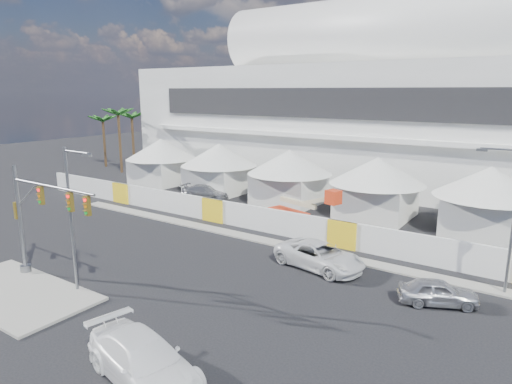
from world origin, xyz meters
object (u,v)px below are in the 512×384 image
Objects in this scene: pickup_near at (144,360)px; boom_lift at (295,214)px; sedan_silver at (438,292)px; pickup_curb at (319,256)px; streetlight_median at (73,210)px; lot_car_c at (205,192)px; streetlight_curb at (511,211)px; traffic_mast at (36,219)px.

pickup_near is 0.79× the size of boom_lift.
sedan_silver is 0.68× the size of pickup_curb.
streetlight_median reaches higher than boom_lift.
lot_car_c is 12.71m from boom_lift.
traffic_mast is at bearing -149.49° from streetlight_curb.
boom_lift reaches higher than pickup_curb.
sedan_silver is 0.50× the size of streetlight_curb.
lot_car_c is 22.30m from traffic_mast.
sedan_silver is 22.93m from traffic_mast.
pickup_curb is 0.78× the size of boom_lift.
streetlight_median is (-9.52, -10.87, 3.94)m from pickup_curb.
streetlight_curb reaches higher than lot_car_c.
traffic_mast is 1.01× the size of boom_lift.
pickup_curb reaches higher than lot_car_c.
pickup_near is 22.45m from boom_lift.
pickup_curb is at bearing 10.81° from pickup_near.
streetlight_median reaches higher than traffic_mast.
pickup_near is (-7.86, -13.32, 0.19)m from sedan_silver.
sedan_silver is 7.56m from pickup_curb.
lot_car_c is at bearing 48.53° from pickup_near.
boom_lift is (12.38, -2.89, 0.28)m from lot_car_c.
streetlight_median is (-9.15, 3.47, 3.89)m from pickup_near.
streetlight_curb is (28.51, -7.85, 4.04)m from lot_car_c.
streetlight_median is 18.96m from boom_lift.
boom_lift is (-16.13, 4.96, -3.76)m from streetlight_curb.
boom_lift is at bearing 26.89° from pickup_near.
pickup_curb reaches higher than sedan_silver.
sedan_silver is 15.92m from boom_lift.
traffic_mast reaches higher than pickup_near.
pickup_curb is (-7.48, 1.03, 0.14)m from sedan_silver.
sedan_silver is at bearing -87.05° from pickup_curb.
lot_car_c is 23.29m from streetlight_median.
lot_car_c is 0.66× the size of traffic_mast.
pickup_near is 20.16m from streetlight_curb.
streetlight_median reaches higher than pickup_near.
traffic_mast is (-12.49, 3.23, 2.94)m from pickup_near.
sedan_silver is 15.46m from pickup_near.
lot_car_c is 0.63× the size of streetlight_median.
sedan_silver is 28.25m from lot_car_c.
pickup_near is at bearing -14.51° from traffic_mast.
boom_lift is (-6.03, 7.39, 0.19)m from pickup_curb.
boom_lift reaches higher than sedan_silver.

